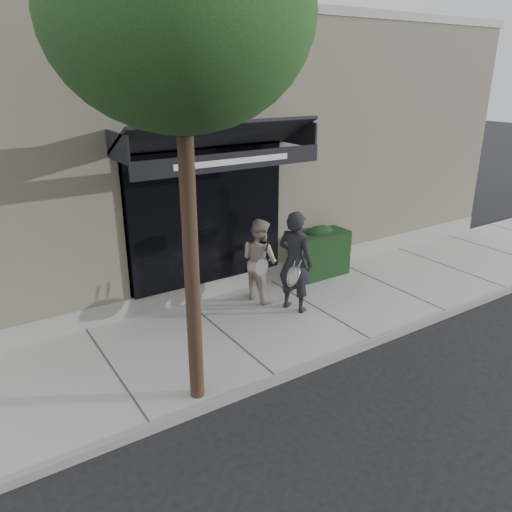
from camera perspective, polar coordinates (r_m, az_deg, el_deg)
ground at (r=9.90m, az=6.69°, el=-6.35°), size 80.00×80.00×0.00m
sidewalk at (r=9.87m, az=6.70°, el=-6.04°), size 20.00×3.00×0.12m
curb at (r=8.88m, az=13.14°, el=-9.60°), size 20.00×0.10×0.14m
building_facade at (r=13.14m, az=-7.01°, el=12.81°), size 14.30×8.04×5.64m
hedge at (r=11.17m, az=7.13°, el=0.48°), size 1.30×0.70×1.14m
street_tree at (r=6.03m, az=-8.76°, el=25.44°), size 3.00×3.00×6.28m
pedestrian_front at (r=9.32m, az=4.49°, el=-0.66°), size 0.78×0.98×1.94m
pedestrian_back at (r=9.79m, az=0.41°, el=-0.45°), size 0.75×0.97×1.66m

